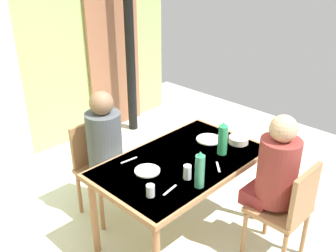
{
  "coord_description": "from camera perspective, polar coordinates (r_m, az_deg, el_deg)",
  "views": [
    {
      "loc": [
        -1.78,
        -1.67,
        2.28
      ],
      "look_at": [
        0.16,
        0.22,
        0.99
      ],
      "focal_mm": 40.7,
      "sensor_mm": 36.0,
      "label": 1
    }
  ],
  "objects": [
    {
      "name": "door_wooden",
      "position": [
        5.09,
        -8.12,
        10.65
      ],
      "size": [
        0.8,
        0.05,
        2.0
      ],
      "primitive_type": "cube",
      "color": "#9C6144",
      "rests_on": "ground_plane"
    },
    {
      "name": "person_near_diner",
      "position": [
        2.94,
        15.86,
        -6.24
      ],
      "size": [
        0.3,
        0.37,
        0.77
      ],
      "color": "maroon",
      "rests_on": "ground_plane"
    },
    {
      "name": "chair_near_diner",
      "position": [
        3.05,
        17.47,
        -11.67
      ],
      "size": [
        0.4,
        0.4,
        0.87
      ],
      "color": "#A06E47",
      "rests_on": "ground_plane"
    },
    {
      "name": "cutlery_knife_far",
      "position": [
        3.04,
        -5.87,
        -5.11
      ],
      "size": [
        0.15,
        0.03,
        0.0
      ],
      "primitive_type": "cube",
      "rotation": [
        0.0,
        0.0,
        6.17
      ],
      "color": "silver",
      "rests_on": "dining_table"
    },
    {
      "name": "dining_table",
      "position": [
        3.07,
        2.03,
        -6.35
      ],
      "size": [
        1.4,
        0.84,
        0.74
      ],
      "color": "#A06E47",
      "rests_on": "ground_plane"
    },
    {
      "name": "serving_bowl_center",
      "position": [
        3.32,
        10.52,
        -2.06
      ],
      "size": [
        0.17,
        0.17,
        0.05
      ],
      "primitive_type": "cylinder",
      "color": "silver",
      "rests_on": "dining_table"
    },
    {
      "name": "cutlery_knife_near",
      "position": [
        2.68,
        0.28,
        -9.57
      ],
      "size": [
        0.15,
        0.04,
        0.0
      ],
      "primitive_type": "cube",
      "rotation": [
        0.0,
        0.0,
        0.15
      ],
      "color": "silver",
      "rests_on": "dining_table"
    },
    {
      "name": "person_far_diner",
      "position": [
        3.27,
        -9.36,
        -2.17
      ],
      "size": [
        0.3,
        0.37,
        0.77
      ],
      "rotation": [
        0.0,
        0.0,
        3.14
      ],
      "color": "#4B575C",
      "rests_on": "ground_plane"
    },
    {
      "name": "stove_pipe_column",
      "position": [
        4.82,
        -5.89,
        15.32
      ],
      "size": [
        0.12,
        0.12,
        2.88
      ],
      "primitive_type": "cylinder",
      "color": "black",
      "rests_on": "ground_plane"
    },
    {
      "name": "cutlery_fork_near",
      "position": [
        2.96,
        7.51,
        -6.1
      ],
      "size": [
        0.12,
        0.12,
        0.0
      ],
      "primitive_type": "cube",
      "rotation": [
        0.0,
        0.0,
        0.79
      ],
      "color": "silver",
      "rests_on": "dining_table"
    },
    {
      "name": "ground_plane",
      "position": [
        3.34,
        0.75,
        -17.6
      ],
      "size": [
        6.01,
        6.01,
        0.0
      ],
      "primitive_type": "plane",
      "color": "beige"
    },
    {
      "name": "chair_far_diner",
      "position": [
        3.51,
        -10.39,
        -5.55
      ],
      "size": [
        0.4,
        0.4,
        0.87
      ],
      "rotation": [
        0.0,
        0.0,
        3.14
      ],
      "color": "#A06E47",
      "rests_on": "ground_plane"
    },
    {
      "name": "drinking_glass_by_far_diner",
      "position": [
        2.78,
        2.93,
        -6.9
      ],
      "size": [
        0.06,
        0.06,
        0.11
      ],
      "primitive_type": "cylinder",
      "color": "silver",
      "rests_on": "dining_table"
    },
    {
      "name": "water_bottle_green_far",
      "position": [
        3.09,
        8.2,
        -1.94
      ],
      "size": [
        0.08,
        0.08,
        0.28
      ],
      "color": "#2F9B5C",
      "rests_on": "dining_table"
    },
    {
      "name": "dinner_plate_near_right",
      "position": [
        2.88,
        -3.13,
        -6.69
      ],
      "size": [
        0.19,
        0.19,
        0.01
      ],
      "primitive_type": "cylinder",
      "color": "white",
      "rests_on": "dining_table"
    },
    {
      "name": "wall_back",
      "position": [
        4.44,
        -21.94,
        12.8
      ],
      "size": [
        4.26,
        0.1,
        2.88
      ],
      "primitive_type": "cube",
      "color": "#A2C26E",
      "rests_on": "ground_plane"
    },
    {
      "name": "water_bottle_green_near",
      "position": [
        2.66,
        4.78,
        -6.62
      ],
      "size": [
        0.07,
        0.07,
        0.28
      ],
      "color": "#388463",
      "rests_on": "dining_table"
    },
    {
      "name": "drinking_glass_by_near_diner",
      "position": [
        2.6,
        -2.65,
        -9.65
      ],
      "size": [
        0.06,
        0.06,
        0.09
      ],
      "primitive_type": "cylinder",
      "color": "silver",
      "rests_on": "dining_table"
    },
    {
      "name": "dinner_plate_near_left",
      "position": [
        3.34,
        6.13,
        -1.98
      ],
      "size": [
        0.22,
        0.22,
        0.01
      ],
      "primitive_type": "cylinder",
      "color": "white",
      "rests_on": "dining_table"
    }
  ]
}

